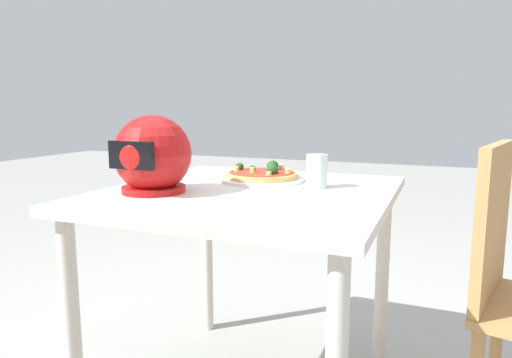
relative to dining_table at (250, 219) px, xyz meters
The scene contains 5 objects.
dining_table is the anchor object (origin of this frame).
pizza_plate 0.21m from the dining_table, 81.12° to the right, with size 0.30×0.30×0.01m, color white.
pizza 0.22m from the dining_table, 81.72° to the right, with size 0.26×0.26×0.06m.
motorcycle_helmet 0.37m from the dining_table, 32.03° to the left, with size 0.24×0.24×0.24m.
drinking_glass 0.27m from the dining_table, 149.45° to the right, with size 0.07×0.07×0.11m, color silver.
Camera 1 is at (-0.57, 1.34, 1.00)m, focal length 32.30 mm.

